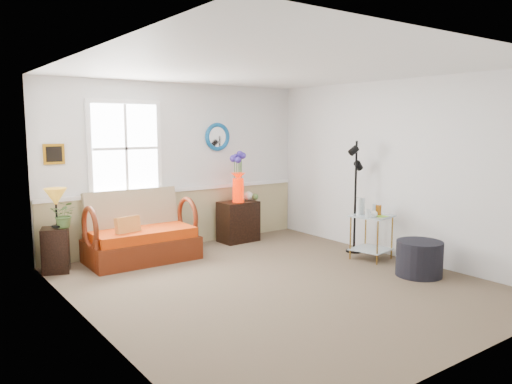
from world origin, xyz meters
TOP-DOWN VIEW (x-y plane):
  - floor at (0.00, 0.00)m, footprint 4.50×5.00m
  - ceiling at (0.00, 0.00)m, footprint 4.50×5.00m
  - walls at (0.00, 0.00)m, footprint 4.51×5.01m
  - wainscot at (0.00, 2.48)m, footprint 4.46×0.02m
  - chair_rail at (0.00, 2.47)m, footprint 4.46×0.04m
  - window at (-0.90, 2.47)m, footprint 1.14×0.06m
  - picture at (-1.92, 2.48)m, footprint 0.28×0.03m
  - mirror at (0.70, 2.48)m, footprint 0.47×0.07m
  - loveseat at (-0.89, 2.00)m, footprint 1.54×0.89m
  - throw_pillow at (-1.14, 1.87)m, footprint 0.37×0.15m
  - lamp_stand at (-2.05, 2.13)m, footprint 0.43×0.43m
  - table_lamp at (-2.02, 2.09)m, footprint 0.32×0.32m
  - potted_plant at (-1.93, 2.07)m, footprint 0.46×0.47m
  - cabinet at (0.91, 2.17)m, footprint 0.64×0.42m
  - flower_vase at (0.88, 2.13)m, footprint 0.30×0.30m
  - side_table at (1.84, 0.09)m, footprint 0.61×0.61m
  - tabletop_items at (1.82, 0.11)m, footprint 0.46×0.46m
  - floor_lamp at (1.95, 0.53)m, footprint 0.29×0.29m
  - ottoman at (1.71, -0.82)m, footprint 0.65×0.65m

SIDE VIEW (x-z plane):
  - floor at x=0.00m, z-range -0.01..0.01m
  - ottoman at x=1.71m, z-range 0.00..0.46m
  - lamp_stand at x=-2.05m, z-range 0.00..0.60m
  - side_table at x=1.84m, z-range 0.00..0.65m
  - cabinet at x=0.91m, z-range 0.00..0.68m
  - wainscot at x=0.00m, z-range 0.00..0.90m
  - loveseat at x=-0.89m, z-range 0.00..1.00m
  - throw_pillow at x=-1.14m, z-range 0.33..0.69m
  - potted_plant at x=-1.93m, z-range 0.60..0.87m
  - tabletop_items at x=1.82m, z-range 0.65..0.90m
  - floor_lamp at x=1.95m, z-range 0.00..1.71m
  - table_lamp at x=-2.02m, z-range 0.60..1.13m
  - chair_rail at x=0.00m, z-range 0.89..0.95m
  - flower_vase at x=0.88m, z-range 0.68..1.49m
  - walls at x=0.00m, z-range 0.00..2.60m
  - picture at x=-1.92m, z-range 1.41..1.69m
  - window at x=-0.90m, z-range 0.88..2.32m
  - mirror at x=0.70m, z-range 1.51..1.99m
  - ceiling at x=0.00m, z-range 2.60..2.60m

